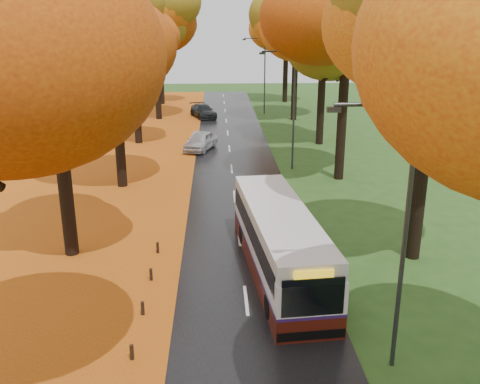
{
  "coord_description": "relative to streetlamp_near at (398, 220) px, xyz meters",
  "views": [
    {
      "loc": [
        -1.02,
        -5.53,
        10.04
      ],
      "look_at": [
        0.0,
        17.07,
        2.6
      ],
      "focal_mm": 40.0,
      "sensor_mm": 36.0,
      "label": 1
    }
  ],
  "objects": [
    {
      "name": "leaf_drift",
      "position": [
        -7.0,
        17.0,
        -4.67
      ],
      "size": [
        0.9,
        90.0,
        0.01
      ],
      "primitive_type": "cube",
      "color": "orange",
      "rests_on": "road"
    },
    {
      "name": "streetlamp_far",
      "position": [
        0.0,
        44.0,
        0.0
      ],
      "size": [
        2.45,
        0.18,
        8.0
      ],
      "color": "#333538",
      "rests_on": "ground"
    },
    {
      "name": "car_silver",
      "position": [
        -6.23,
        28.24,
        -4.06
      ],
      "size": [
        2.34,
        3.94,
        1.23
      ],
      "primitive_type": "imported",
      "rotation": [
        0.0,
        0.0,
        -0.3
      ],
      "color": "#A3A5AB",
      "rests_on": "road"
    },
    {
      "name": "leaf_verge",
      "position": [
        -12.95,
        17.0,
        -4.7
      ],
      "size": [
        12.0,
        90.0,
        0.02
      ],
      "primitive_type": "cube",
      "color": "#99290D",
      "rests_on": "ground"
    },
    {
      "name": "bus",
      "position": [
        -2.48,
        6.25,
        -3.27
      ],
      "size": [
        3.27,
        10.37,
        2.68
      ],
      "rotation": [
        0.0,
        0.0,
        0.09
      ],
      "color": "#46120A",
      "rests_on": "road"
    },
    {
      "name": "streetlamp_mid",
      "position": [
        0.0,
        22.0,
        0.0
      ],
      "size": [
        2.45,
        0.18,
        8.0
      ],
      "color": "#333538",
      "rests_on": "ground"
    },
    {
      "name": "car_white",
      "position": [
        -6.21,
        27.67,
        -3.96
      ],
      "size": [
        2.98,
        4.5,
        1.42
      ],
      "primitive_type": "imported",
      "rotation": [
        0.0,
        0.0,
        -0.34
      ],
      "color": "#B9B9BD",
      "rests_on": "road"
    },
    {
      "name": "centre_line",
      "position": [
        -3.95,
        17.0,
        -4.67
      ],
      "size": [
        0.12,
        90.0,
        0.01
      ],
      "primitive_type": "cube",
      "color": "silver",
      "rests_on": "road"
    },
    {
      "name": "trees_left",
      "position": [
        -11.13,
        19.06,
        4.82
      ],
      "size": [
        9.2,
        74.0,
        13.88
      ],
      "color": "black",
      "rests_on": "ground"
    },
    {
      "name": "streetlamp_near",
      "position": [
        0.0,
        0.0,
        0.0
      ],
      "size": [
        2.45,
        0.18,
        8.0
      ],
      "color": "#333538",
      "rests_on": "ground"
    },
    {
      "name": "car_dark",
      "position": [
        -6.3,
        41.97,
        -4.01
      ],
      "size": [
        3.23,
        4.9,
        1.32
      ],
      "primitive_type": "imported",
      "rotation": [
        0.0,
        0.0,
        0.33
      ],
      "color": "black",
      "rests_on": "road"
    },
    {
      "name": "trees_right",
      "position": [
        3.24,
        18.91,
        4.98
      ],
      "size": [
        9.3,
        74.2,
        13.96
      ],
      "color": "black",
      "rests_on": "ground"
    },
    {
      "name": "road",
      "position": [
        -3.95,
        17.0,
        -4.69
      ],
      "size": [
        6.5,
        90.0,
        0.04
      ],
      "primitive_type": "cube",
      "color": "black",
      "rests_on": "ground"
    }
  ]
}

